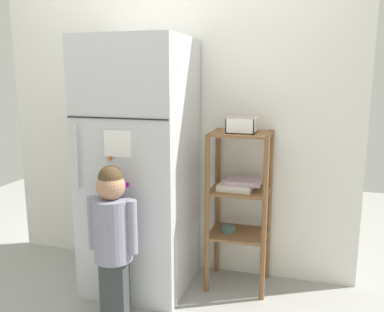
% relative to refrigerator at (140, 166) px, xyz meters
% --- Properties ---
extents(ground_plane, '(6.00, 6.00, 0.00)m').
position_rel_refrigerator_xyz_m(ground_plane, '(0.12, -0.02, -0.87)').
color(ground_plane, '#999993').
extents(kitchen_wall_back, '(2.76, 0.03, 2.25)m').
position_rel_refrigerator_xyz_m(kitchen_wall_back, '(0.12, 0.37, 0.25)').
color(kitchen_wall_back, silver).
rests_on(kitchen_wall_back, ground).
extents(refrigerator, '(0.68, 0.71, 1.75)m').
position_rel_refrigerator_xyz_m(refrigerator, '(0.00, 0.00, 0.00)').
color(refrigerator, silver).
rests_on(refrigerator, ground).
extents(child_standing, '(0.32, 0.23, 0.99)m').
position_rel_refrigerator_xyz_m(child_standing, '(0.02, -0.49, -0.28)').
color(child_standing, '#333939').
rests_on(child_standing, ground).
extents(pantry_shelf_unit, '(0.42, 0.35, 1.12)m').
position_rel_refrigerator_xyz_m(pantry_shelf_unit, '(0.67, 0.16, -0.20)').
color(pantry_shelf_unit, brown).
rests_on(pantry_shelf_unit, ground).
extents(fruit_bin, '(0.19, 0.18, 0.10)m').
position_rel_refrigerator_xyz_m(fruit_bin, '(0.68, 0.15, 0.29)').
color(fruit_bin, white).
rests_on(fruit_bin, pantry_shelf_unit).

